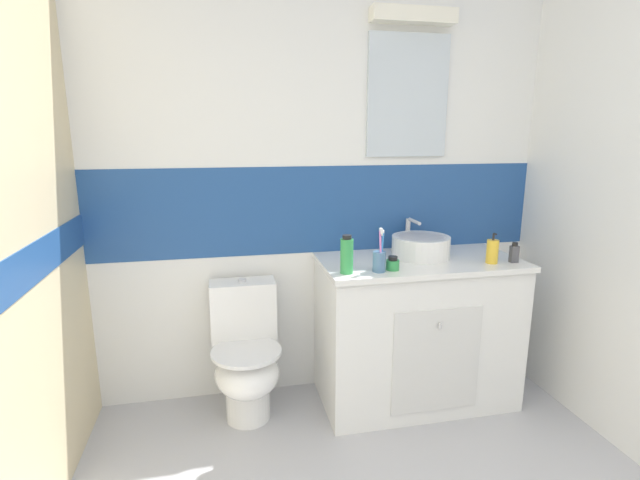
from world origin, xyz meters
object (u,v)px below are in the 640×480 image
(sink_basin, at_px, (421,246))
(toothbrush_cup, at_px, (379,260))
(soap_dispenser, at_px, (492,251))
(mouthwash_bottle, at_px, (347,255))
(toilet, at_px, (246,356))
(perfume_flask_small, at_px, (514,253))
(hair_gel_jar, at_px, (393,264))

(sink_basin, xyz_separation_m, toothbrush_cup, (-0.32, -0.23, -0.00))
(soap_dispenser, xyz_separation_m, mouthwash_bottle, (-0.81, -0.02, 0.03))
(sink_basin, height_order, toilet, sink_basin)
(toothbrush_cup, xyz_separation_m, perfume_flask_small, (0.77, 0.02, -0.01))
(sink_basin, height_order, toothbrush_cup, toothbrush_cup)
(hair_gel_jar, relative_size, mouthwash_bottle, 0.37)
(soap_dispenser, relative_size, hair_gel_jar, 2.35)
(toilet, height_order, toothbrush_cup, toothbrush_cup)
(toilet, height_order, hair_gel_jar, hair_gel_jar)
(toothbrush_cup, height_order, soap_dispenser, toothbrush_cup)
(sink_basin, distance_m, soap_dispenser, 0.38)
(sink_basin, distance_m, perfume_flask_small, 0.50)
(soap_dispenser, distance_m, perfume_flask_small, 0.13)
(sink_basin, xyz_separation_m, mouthwash_bottle, (-0.49, -0.22, 0.03))
(toilet, relative_size, hair_gel_jar, 10.49)
(toothbrush_cup, relative_size, perfume_flask_small, 2.06)
(toilet, distance_m, toothbrush_cup, 0.90)
(sink_basin, relative_size, toilet, 0.49)
(toilet, xyz_separation_m, hair_gel_jar, (0.75, -0.20, 0.53))
(sink_basin, height_order, soap_dispenser, sink_basin)
(toilet, relative_size, soap_dispenser, 4.47)
(toothbrush_cup, bearing_deg, perfume_flask_small, 1.35)
(toilet, bearing_deg, mouthwash_bottle, -21.94)
(toothbrush_cup, bearing_deg, mouthwash_bottle, 175.71)
(soap_dispenser, height_order, mouthwash_bottle, mouthwash_bottle)
(soap_dispenser, bearing_deg, mouthwash_bottle, -178.79)
(sink_basin, xyz_separation_m, perfume_flask_small, (0.45, -0.21, -0.01))
(soap_dispenser, bearing_deg, hair_gel_jar, -178.86)
(toothbrush_cup, xyz_separation_m, soap_dispenser, (0.65, 0.03, 0.00))
(sink_basin, bearing_deg, perfume_flask_small, -25.59)
(mouthwash_bottle, bearing_deg, sink_basin, 24.16)
(hair_gel_jar, bearing_deg, toilet, 165.26)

